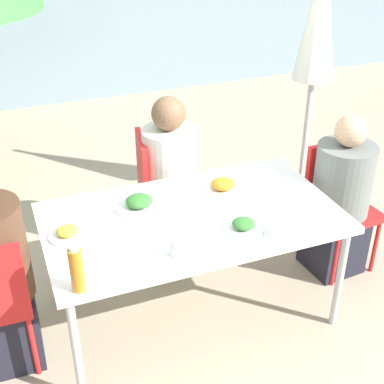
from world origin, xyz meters
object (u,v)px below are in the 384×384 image
at_px(chair_right, 337,196).
at_px(bottle, 77,269).
at_px(chair_far, 158,184).
at_px(closed_umbrella, 318,31).
at_px(drinking_cup, 176,247).
at_px(person_far, 170,182).
at_px(person_right, 340,202).
at_px(salad_bowl, 282,229).

bearing_deg(chair_right, bottle, 12.82).
distance_m(chair_right, chair_far, 1.24).
bearing_deg(closed_umbrella, drinking_cup, -141.35).
bearing_deg(chair_right, chair_far, -33.85).
distance_m(chair_right, drinking_cup, 1.44).
xyz_separation_m(chair_far, person_far, (0.07, -0.06, 0.03)).
distance_m(bottle, drinking_cup, 0.52).
relative_size(chair_right, person_right, 0.77).
bearing_deg(bottle, person_right, 15.36).
relative_size(person_right, person_far, 0.97).
height_order(person_far, drinking_cup, person_far).
relative_size(chair_far, person_far, 0.75).
bearing_deg(closed_umbrella, bottle, -147.26).
height_order(person_right, chair_far, person_right).
distance_m(person_right, bottle, 1.89).
bearing_deg(salad_bowl, person_right, 31.56).
distance_m(bottle, salad_bowl, 1.10).
bearing_deg(drinking_cup, closed_umbrella, 38.65).
bearing_deg(salad_bowl, chair_right, 34.64).
distance_m(closed_umbrella, salad_bowl, 1.70).
xyz_separation_m(bottle, drinking_cup, (0.51, 0.09, -0.07)).
distance_m(person_right, drinking_cup, 1.37).
bearing_deg(closed_umbrella, chair_far, -174.52).
distance_m(person_far, drinking_cup, 1.10).
distance_m(closed_umbrella, bottle, 2.48).
bearing_deg(person_right, drinking_cup, 12.84).
bearing_deg(salad_bowl, drinking_cup, 177.43).
bearing_deg(salad_bowl, bottle, -176.76).
bearing_deg(person_far, person_right, 66.24).
relative_size(person_right, drinking_cup, 12.37).
relative_size(person_far, drinking_cup, 12.76).
height_order(chair_far, drinking_cup, chair_far).
bearing_deg(closed_umbrella, chair_right, -104.41).
distance_m(chair_far, person_far, 0.10).
xyz_separation_m(person_right, person_far, (-0.96, 0.63, 0.02)).
xyz_separation_m(person_far, closed_umbrella, (1.19, 0.18, 0.90)).
bearing_deg(closed_umbrella, person_far, -171.26).
xyz_separation_m(chair_right, salad_bowl, (-0.74, -0.51, 0.24)).
bearing_deg(chair_far, person_far, 58.02).
xyz_separation_m(person_right, closed_umbrella, (0.23, 0.81, 0.92)).
bearing_deg(person_right, bottle, 10.75).
relative_size(person_right, salad_bowl, 7.65).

